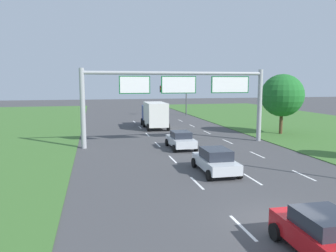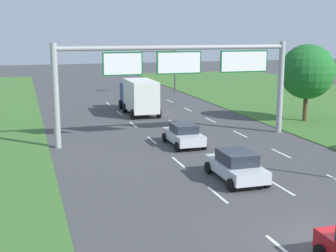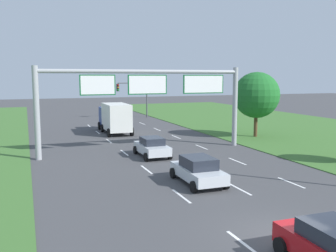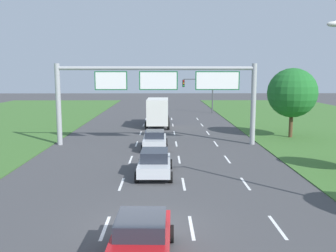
{
  "view_description": "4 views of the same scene",
  "coord_description": "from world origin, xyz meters",
  "px_view_note": "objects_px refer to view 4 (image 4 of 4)",
  "views": [
    {
      "loc": [
        -7.43,
        -11.51,
        5.81
      ],
      "look_at": [
        -0.77,
        17.91,
        1.73
      ],
      "focal_mm": 35.0,
      "sensor_mm": 36.0,
      "label": 1
    },
    {
      "loc": [
        -10.36,
        -13.74,
        7.75
      ],
      "look_at": [
        -1.24,
        15.73,
        1.46
      ],
      "focal_mm": 50.0,
      "sensor_mm": 36.0,
      "label": 2
    },
    {
      "loc": [
        -9.11,
        -11.37,
        6.18
      ],
      "look_at": [
        0.53,
        13.95,
        2.6
      ],
      "focal_mm": 40.0,
      "sensor_mm": 36.0,
      "label": 3
    },
    {
      "loc": [
        0.62,
        -14.4,
        6.22
      ],
      "look_at": [
        0.97,
        14.01,
        2.16
      ],
      "focal_mm": 40.0,
      "sensor_mm": 36.0,
      "label": 4
    }
  ],
  "objects_px": {
    "car_near_red": "(141,239)",
    "box_truck": "(158,111)",
    "traffic_light_mast": "(200,88)",
    "car_mid_lane": "(155,140)",
    "roadside_tree_far": "(292,93)",
    "car_lead_silver": "(155,163)",
    "sign_gantry": "(160,87)"
  },
  "relations": [
    {
      "from": "car_near_red",
      "to": "box_truck",
      "type": "distance_m",
      "value": 31.83
    },
    {
      "from": "traffic_light_mast",
      "to": "box_truck",
      "type": "bearing_deg",
      "value": -113.97
    },
    {
      "from": "car_mid_lane",
      "to": "roadside_tree_far",
      "type": "height_order",
      "value": "roadside_tree_far"
    },
    {
      "from": "car_near_red",
      "to": "traffic_light_mast",
      "type": "relative_size",
      "value": 0.75
    },
    {
      "from": "box_truck",
      "to": "roadside_tree_far",
      "type": "height_order",
      "value": "roadside_tree_far"
    },
    {
      "from": "roadside_tree_far",
      "to": "box_truck",
      "type": "bearing_deg",
      "value": 148.1
    },
    {
      "from": "car_mid_lane",
      "to": "traffic_light_mast",
      "type": "bearing_deg",
      "value": 76.91
    },
    {
      "from": "car_near_red",
      "to": "box_truck",
      "type": "bearing_deg",
      "value": 91.46
    },
    {
      "from": "car_near_red",
      "to": "roadside_tree_far",
      "type": "distance_m",
      "value": 27.34
    },
    {
      "from": "car_lead_silver",
      "to": "box_truck",
      "type": "xyz_separation_m",
      "value": [
        -0.1,
        21.23,
        0.95
      ]
    },
    {
      "from": "car_lead_silver",
      "to": "roadside_tree_far",
      "type": "distance_m",
      "value": 18.72
    },
    {
      "from": "sign_gantry",
      "to": "car_mid_lane",
      "type": "bearing_deg",
      "value": -101.66
    },
    {
      "from": "box_truck",
      "to": "sign_gantry",
      "type": "height_order",
      "value": "sign_gantry"
    },
    {
      "from": "car_near_red",
      "to": "roadside_tree_far",
      "type": "bearing_deg",
      "value": 62.99
    },
    {
      "from": "car_lead_silver",
      "to": "car_near_red",
      "type": "bearing_deg",
      "value": -90.33
    },
    {
      "from": "car_mid_lane",
      "to": "box_truck",
      "type": "height_order",
      "value": "box_truck"
    },
    {
      "from": "car_lead_silver",
      "to": "car_mid_lane",
      "type": "bearing_deg",
      "value": 92.01
    },
    {
      "from": "sign_gantry",
      "to": "car_lead_silver",
      "type": "bearing_deg",
      "value": -91.33
    },
    {
      "from": "car_lead_silver",
      "to": "roadside_tree_far",
      "type": "height_order",
      "value": "roadside_tree_far"
    },
    {
      "from": "car_lead_silver",
      "to": "box_truck",
      "type": "bearing_deg",
      "value": 91.05
    },
    {
      "from": "car_mid_lane",
      "to": "car_near_red",
      "type": "bearing_deg",
      "value": -90.12
    },
    {
      "from": "car_mid_lane",
      "to": "roadside_tree_far",
      "type": "xyz_separation_m",
      "value": [
        12.97,
        5.23,
        3.55
      ]
    },
    {
      "from": "traffic_light_mast",
      "to": "car_mid_lane",
      "type": "bearing_deg",
      "value": -103.08
    },
    {
      "from": "car_near_red",
      "to": "car_lead_silver",
      "type": "bearing_deg",
      "value": 90.54
    },
    {
      "from": "sign_gantry",
      "to": "traffic_light_mast",
      "type": "distance_m",
      "value": 26.18
    },
    {
      "from": "car_lead_silver",
      "to": "traffic_light_mast",
      "type": "distance_m",
      "value": 36.06
    },
    {
      "from": "box_truck",
      "to": "car_near_red",
      "type": "bearing_deg",
      "value": -89.52
    },
    {
      "from": "car_near_red",
      "to": "box_truck",
      "type": "xyz_separation_m",
      "value": [
        0.11,
        31.82,
        0.96
      ]
    },
    {
      "from": "car_near_red",
      "to": "roadside_tree_far",
      "type": "height_order",
      "value": "roadside_tree_far"
    },
    {
      "from": "car_near_red",
      "to": "box_truck",
      "type": "height_order",
      "value": "box_truck"
    },
    {
      "from": "car_lead_silver",
      "to": "box_truck",
      "type": "height_order",
      "value": "box_truck"
    },
    {
      "from": "car_lead_silver",
      "to": "roadside_tree_far",
      "type": "xyz_separation_m",
      "value": [
        12.8,
        13.2,
        3.52
      ]
    }
  ]
}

